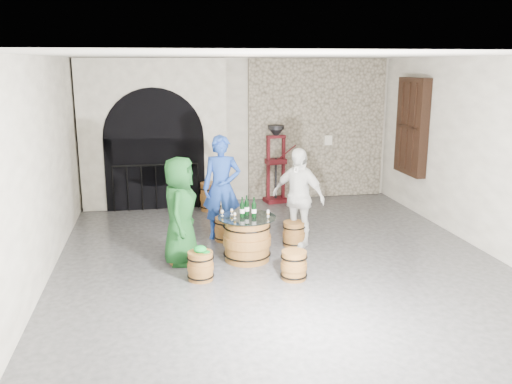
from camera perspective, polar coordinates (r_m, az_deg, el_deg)
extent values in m
plane|color=#323234|center=(8.85, 2.30, -7.04)|extent=(8.00, 8.00, 0.00)
plane|color=silver|center=(12.31, -1.77, 6.48)|extent=(8.00, 0.00, 8.00)
plane|color=silver|center=(4.72, 13.32, -5.42)|extent=(8.00, 0.00, 8.00)
plane|color=silver|center=(8.37, -21.66, 2.21)|extent=(0.00, 8.00, 8.00)
plane|color=silver|center=(9.80, 22.81, 3.63)|extent=(0.00, 8.00, 8.00)
plane|color=beige|center=(8.28, 2.51, 14.16)|extent=(8.00, 8.00, 0.00)
cube|color=#A19580|center=(12.65, 6.41, 6.59)|extent=(3.20, 0.12, 3.18)
cube|color=silver|center=(11.92, -10.70, 6.02)|extent=(3.10, 0.50, 3.18)
cube|color=black|center=(11.79, -10.52, 1.88)|extent=(2.10, 0.03, 1.55)
cylinder|color=black|center=(11.66, -10.69, 5.62)|extent=(2.10, 0.03, 2.10)
cylinder|color=black|center=(11.69, -10.57, 2.81)|extent=(1.79, 0.04, 0.04)
cylinder|color=black|center=(11.82, -14.79, 0.28)|extent=(0.02, 0.02, 0.98)
cylinder|color=black|center=(11.80, -13.35, 0.34)|extent=(0.02, 0.02, 0.98)
cylinder|color=black|center=(11.79, -11.91, 0.40)|extent=(0.02, 0.02, 0.98)
cylinder|color=black|center=(11.79, -10.46, 0.47)|extent=(0.02, 0.02, 0.98)
cylinder|color=black|center=(11.79, -9.02, 0.53)|extent=(0.02, 0.02, 0.98)
cylinder|color=black|center=(11.80, -7.58, 0.59)|extent=(0.02, 0.02, 0.98)
cylinder|color=black|center=(11.82, -6.14, 0.65)|extent=(0.02, 0.02, 0.98)
cube|color=black|center=(11.79, 16.10, 6.63)|extent=(0.20, 1.10, 2.00)
cube|color=black|center=(11.76, 15.88, 6.63)|extent=(0.06, 0.88, 1.76)
cube|color=black|center=(11.78, 16.01, 6.63)|extent=(0.22, 0.92, 0.06)
cube|color=black|center=(11.52, 16.65, 6.45)|extent=(0.22, 0.06, 1.80)
cube|color=black|center=(11.78, 16.01, 6.63)|extent=(0.22, 0.06, 1.80)
cube|color=black|center=(12.04, 15.40, 6.81)|extent=(0.22, 0.06, 1.80)
cylinder|color=brown|center=(8.69, -0.95, -5.04)|extent=(0.72, 0.72, 0.68)
cylinder|color=brown|center=(8.69, -0.95, -5.04)|extent=(0.77, 0.77, 0.15)
torus|color=black|center=(8.77, -0.94, -6.47)|extent=(0.77, 0.77, 0.02)
torus|color=black|center=(8.62, -0.96, -3.59)|extent=(0.77, 0.77, 0.02)
cylinder|color=brown|center=(8.58, -0.96, -2.83)|extent=(0.73, 0.73, 0.02)
cylinder|color=black|center=(8.58, -0.96, -2.67)|extent=(0.93, 0.93, 0.01)
cylinder|color=brown|center=(8.68, -7.94, -6.13)|extent=(0.36, 0.36, 0.41)
cylinder|color=brown|center=(8.68, -7.94, -6.13)|extent=(0.39, 0.39, 0.09)
torus|color=black|center=(8.73, -7.91, -6.99)|extent=(0.40, 0.40, 0.02)
torus|color=black|center=(8.64, -7.97, -5.26)|extent=(0.40, 0.40, 0.02)
cylinder|color=brown|center=(8.61, -7.98, -4.79)|extent=(0.37, 0.37, 0.02)
cylinder|color=brown|center=(9.67, -3.26, -3.95)|extent=(0.36, 0.36, 0.41)
cylinder|color=brown|center=(9.67, -3.26, -3.95)|extent=(0.39, 0.39, 0.09)
torus|color=black|center=(9.72, -3.25, -4.73)|extent=(0.40, 0.40, 0.02)
torus|color=black|center=(9.63, -3.27, -3.16)|extent=(0.40, 0.40, 0.02)
cylinder|color=brown|center=(9.61, -3.27, -2.73)|extent=(0.37, 0.37, 0.02)
cylinder|color=brown|center=(9.41, 4.00, -4.47)|extent=(0.36, 0.36, 0.41)
cylinder|color=brown|center=(9.41, 4.00, -4.47)|extent=(0.39, 0.39, 0.09)
torus|color=black|center=(9.46, 3.99, -5.27)|extent=(0.40, 0.40, 0.02)
torus|color=black|center=(9.37, 4.02, -3.66)|extent=(0.40, 0.40, 0.02)
cylinder|color=brown|center=(9.35, 4.02, -3.22)|extent=(0.37, 0.37, 0.02)
cylinder|color=brown|center=(8.01, 4.01, -7.75)|extent=(0.36, 0.36, 0.41)
cylinder|color=brown|center=(8.01, 4.01, -7.75)|extent=(0.39, 0.39, 0.09)
torus|color=black|center=(8.06, 4.00, -8.67)|extent=(0.40, 0.40, 0.02)
torus|color=black|center=(7.96, 4.03, -6.82)|extent=(0.40, 0.40, 0.02)
cylinder|color=brown|center=(7.93, 4.04, -6.31)|extent=(0.37, 0.37, 0.02)
cylinder|color=brown|center=(8.00, -5.86, -7.80)|extent=(0.36, 0.36, 0.41)
cylinder|color=brown|center=(8.00, -5.86, -7.80)|extent=(0.39, 0.39, 0.09)
torus|color=black|center=(8.05, -5.84, -8.72)|extent=(0.40, 0.40, 0.02)
torus|color=black|center=(7.95, -5.88, -6.87)|extent=(0.40, 0.40, 0.02)
cylinder|color=brown|center=(7.93, -5.90, -6.36)|extent=(0.37, 0.37, 0.02)
ellipsoid|color=#0B8026|center=(7.91, -5.91, -6.01)|extent=(0.19, 0.19, 0.10)
cylinder|color=#0B8026|center=(7.90, -5.30, -6.32)|extent=(0.12, 0.12, 0.01)
imported|color=#124219|center=(8.49, -8.00, -1.99)|extent=(0.71, 0.93, 1.71)
imported|color=#1C3E9A|center=(9.63, -3.63, 0.46)|extent=(0.76, 0.58, 1.87)
imported|color=silver|center=(9.29, 4.44, -0.55)|extent=(1.00, 1.00, 1.71)
cylinder|color=black|center=(8.53, -1.46, -1.94)|extent=(0.07, 0.07, 0.22)
cylinder|color=white|center=(8.54, -1.46, -2.00)|extent=(0.08, 0.08, 0.06)
cone|color=black|center=(8.50, -1.46, -1.13)|extent=(0.07, 0.07, 0.05)
cylinder|color=black|center=(8.49, -1.47, -0.77)|extent=(0.03, 0.03, 0.07)
cylinder|color=black|center=(8.53, -0.22, -1.94)|extent=(0.07, 0.07, 0.22)
cylinder|color=white|center=(8.53, -0.22, -2.00)|extent=(0.08, 0.08, 0.06)
cone|color=black|center=(8.50, -0.22, -1.13)|extent=(0.07, 0.07, 0.05)
cylinder|color=black|center=(8.48, -0.22, -0.77)|extent=(0.03, 0.03, 0.07)
cylinder|color=black|center=(8.64, -0.98, -1.73)|extent=(0.07, 0.07, 0.22)
cylinder|color=white|center=(8.65, -0.98, -1.80)|extent=(0.08, 0.08, 0.06)
cone|color=black|center=(8.61, -0.99, -0.93)|extent=(0.07, 0.07, 0.05)
cylinder|color=black|center=(8.60, -0.99, -0.58)|extent=(0.03, 0.03, 0.07)
cylinder|color=brown|center=(11.63, -4.83, -0.53)|extent=(0.41, 0.41, 0.58)
cylinder|color=brown|center=(11.63, -4.83, -0.53)|extent=(0.44, 0.44, 0.13)
torus|color=black|center=(11.68, -4.81, -1.48)|extent=(0.45, 0.45, 0.02)
torus|color=black|center=(11.58, -4.84, 0.42)|extent=(0.45, 0.45, 0.02)
cylinder|color=brown|center=(11.56, -4.85, 0.92)|extent=(0.42, 0.42, 0.02)
cube|color=#4A0C14|center=(12.36, 2.07, -0.83)|extent=(0.54, 0.46, 0.09)
cube|color=#4A0C14|center=(12.17, 2.10, 3.25)|extent=(0.47, 0.35, 0.11)
cube|color=#4A0C14|center=(12.08, 2.13, 5.83)|extent=(0.45, 0.18, 0.06)
cylinder|color=black|center=(12.24, 2.09, 1.47)|extent=(0.05, 0.05, 0.92)
cylinder|color=black|center=(12.05, 2.14, 6.82)|extent=(0.35, 0.35, 0.08)
cone|color=black|center=(12.07, 2.13, 6.30)|extent=(0.35, 0.35, 0.18)
cube|color=#4A0C14|center=(12.13, 1.29, 2.47)|extent=(0.07, 0.07, 1.47)
cube|color=#4A0C14|center=(12.27, 2.89, 2.58)|extent=(0.07, 0.07, 1.47)
cylinder|color=#4A0C14|center=(12.20, 3.38, 4.27)|extent=(0.39, 0.10, 0.29)
cube|color=silver|center=(12.68, 7.57, 5.44)|extent=(0.18, 0.10, 0.22)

